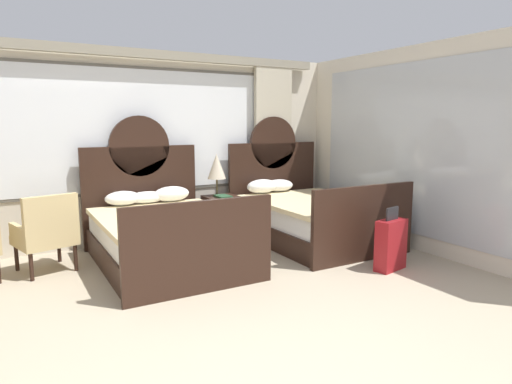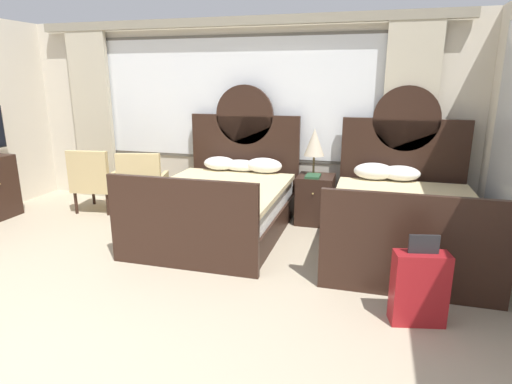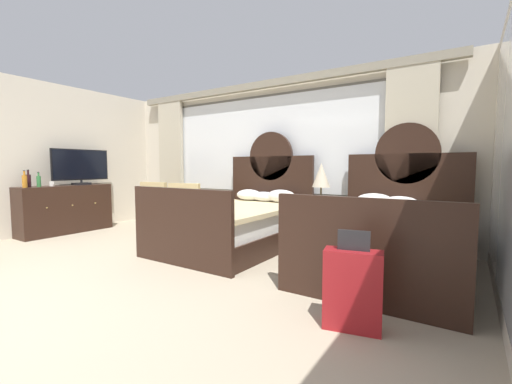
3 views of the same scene
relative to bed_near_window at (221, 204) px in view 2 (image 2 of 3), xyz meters
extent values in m
cube|color=beige|center=(-0.17, 1.19, 0.98)|extent=(6.58, 0.07, 2.70)
cube|color=#605B52|center=(-0.17, 1.15, 1.22)|extent=(4.39, 0.02, 1.75)
cube|color=white|center=(-0.17, 1.14, 1.22)|extent=(4.31, 0.02, 1.67)
cube|color=#C1B79E|center=(-2.52, 1.06, 0.93)|extent=(0.66, 0.08, 2.60)
cube|color=#C1B79E|center=(2.18, 1.06, 0.93)|extent=(0.66, 0.08, 2.60)
cube|color=gray|center=(-0.17, 1.06, 2.25)|extent=(6.06, 0.10, 0.12)
cube|color=black|center=(0.00, -0.06, -0.22)|extent=(1.51, 2.08, 0.30)
cube|color=white|center=(0.00, -0.06, 0.06)|extent=(1.45, 1.98, 0.26)
cube|color=beige|center=(0.00, -0.14, 0.22)|extent=(1.55, 1.88, 0.06)
cube|color=black|center=(0.00, 1.01, 0.32)|extent=(1.59, 0.06, 1.38)
cylinder|color=black|center=(0.00, 1.01, 1.01)|extent=(0.83, 0.06, 0.83)
cube|color=black|center=(0.00, -1.13, 0.11)|extent=(1.59, 0.06, 0.94)
ellipsoid|color=white|center=(-0.31, 0.79, 0.34)|extent=(0.46, 0.33, 0.19)
ellipsoid|color=white|center=(0.01, 0.78, 0.33)|extent=(0.52, 0.24, 0.16)
ellipsoid|color=white|center=(0.35, 0.75, 0.36)|extent=(0.50, 0.25, 0.21)
cube|color=black|center=(2.16, -0.06, -0.22)|extent=(1.51, 2.08, 0.30)
cube|color=white|center=(2.16, -0.06, 0.06)|extent=(1.45, 1.98, 0.26)
cube|color=beige|center=(2.16, -0.14, 0.22)|extent=(1.55, 1.88, 0.06)
cube|color=black|center=(2.16, 1.01, 0.32)|extent=(1.59, 0.06, 1.38)
cylinder|color=black|center=(2.16, 1.01, 1.01)|extent=(0.83, 0.06, 0.83)
cube|color=black|center=(2.16, -1.13, 0.11)|extent=(1.59, 0.06, 0.94)
ellipsoid|color=white|center=(1.80, 0.76, 0.36)|extent=(0.51, 0.29, 0.22)
ellipsoid|color=white|center=(2.13, 0.79, 0.35)|extent=(0.49, 0.33, 0.19)
cube|color=black|center=(1.08, 0.67, -0.05)|extent=(0.47, 0.47, 0.64)
sphere|color=tan|center=(1.08, 0.42, 0.10)|extent=(0.02, 0.02, 0.02)
cylinder|color=brown|center=(1.03, 0.74, 0.28)|extent=(0.14, 0.14, 0.02)
cylinder|color=brown|center=(1.03, 0.74, 0.41)|extent=(0.03, 0.03, 0.23)
cone|color=beige|center=(1.03, 0.74, 0.71)|extent=(0.27, 0.27, 0.36)
cube|color=#285133|center=(1.05, 0.57, 0.29)|extent=(0.18, 0.26, 0.03)
sphere|color=tan|center=(-2.99, -0.41, 0.15)|extent=(0.03, 0.03, 0.03)
cube|color=tan|center=(-1.30, 0.40, 0.00)|extent=(0.72, 0.72, 0.10)
cube|color=tan|center=(-1.23, 0.16, 0.30)|extent=(0.58, 0.23, 0.50)
cube|color=tan|center=(-1.04, 0.47, 0.13)|extent=(0.20, 0.52, 0.16)
cube|color=tan|center=(-1.55, 0.33, 0.13)|extent=(0.20, 0.52, 0.16)
cylinder|color=black|center=(-1.13, 0.70, -0.21)|extent=(0.04, 0.04, 0.31)
cylinder|color=black|center=(-1.59, 0.57, -0.21)|extent=(0.04, 0.04, 0.31)
cylinder|color=black|center=(-1.00, 0.23, -0.21)|extent=(0.04, 0.04, 0.31)
cylinder|color=black|center=(-1.46, 0.10, -0.21)|extent=(0.04, 0.04, 0.31)
cube|color=tan|center=(-2.05, 0.40, 0.00)|extent=(0.65, 0.65, 0.10)
cube|color=tan|center=(-2.01, 0.15, 0.30)|extent=(0.59, 0.15, 0.50)
cube|color=tan|center=(-1.79, 0.43, 0.13)|extent=(0.13, 0.53, 0.16)
cube|color=tan|center=(-2.31, 0.37, 0.13)|extent=(0.13, 0.53, 0.16)
cylinder|color=black|center=(-1.84, 0.67, -0.21)|extent=(0.04, 0.04, 0.31)
cylinder|color=black|center=(-2.32, 0.61, -0.21)|extent=(0.04, 0.04, 0.31)
cylinder|color=black|center=(-1.78, 0.19, -0.21)|extent=(0.04, 0.04, 0.31)
cylinder|color=black|center=(-2.26, 0.13, -0.21)|extent=(0.04, 0.04, 0.31)
cube|color=maroon|center=(2.20, -1.54, -0.07)|extent=(0.44, 0.26, 0.59)
cube|color=#232326|center=(2.20, -1.54, 0.30)|extent=(0.23, 0.07, 0.15)
cylinder|color=black|center=(2.03, -1.57, -0.34)|extent=(0.05, 0.03, 0.05)
cylinder|color=black|center=(2.36, -1.50, -0.34)|extent=(0.05, 0.03, 0.05)
camera|label=1|loc=(-1.64, -5.13, 1.33)|focal=31.40mm
camera|label=2|loc=(1.77, -4.74, 1.51)|focal=29.68mm
camera|label=3|loc=(2.87, -3.88, 0.83)|focal=22.98mm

